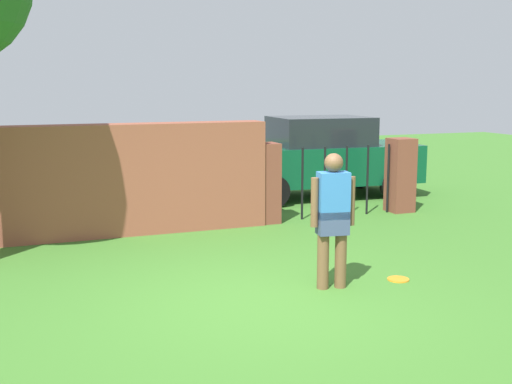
{
  "coord_description": "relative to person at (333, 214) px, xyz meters",
  "views": [
    {
      "loc": [
        -2.57,
        -6.43,
        2.42
      ],
      "look_at": [
        0.49,
        1.46,
        1.0
      ],
      "focal_mm": 45.57,
      "sensor_mm": 36.0,
      "label": 1
    }
  ],
  "objects": [
    {
      "name": "person",
      "position": [
        0.0,
        0.0,
        0.0
      ],
      "size": [
        0.53,
        0.28,
        1.62
      ],
      "rotation": [
        0.0,
        0.0,
        2.98
      ],
      "color": "brown",
      "rests_on": "ground"
    },
    {
      "name": "frisbee_orange",
      "position": [
        0.92,
        -0.03,
        -0.89
      ],
      "size": [
        0.27,
        0.27,
        0.02
      ],
      "primitive_type": "cylinder",
      "color": "orange",
      "rests_on": "ground"
    },
    {
      "name": "brick_wall",
      "position": [
        -2.48,
        3.73,
        -0.0
      ],
      "size": [
        6.05,
        0.5,
        1.79
      ],
      "primitive_type": "cube",
      "color": "brown",
      "rests_on": "ground"
    },
    {
      "name": "car",
      "position": [
        2.73,
        5.75,
        -0.04
      ],
      "size": [
        4.28,
        2.08,
        1.72
      ],
      "rotation": [
        0.0,
        0.0,
        -0.05
      ],
      "color": "#0C4C2D",
      "rests_on": "ground"
    },
    {
      "name": "fence_gate",
      "position": [
        2.03,
        3.73,
        -0.2
      ],
      "size": [
        3.21,
        0.44,
        1.4
      ],
      "color": "brown",
      "rests_on": "ground"
    },
    {
      "name": "ground_plane",
      "position": [
        -0.98,
        -0.22,
        -0.9
      ],
      "size": [
        40.0,
        40.0,
        0.0
      ],
      "primitive_type": "plane",
      "color": "#3D7528"
    }
  ]
}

